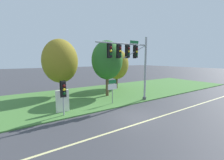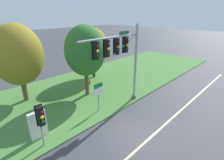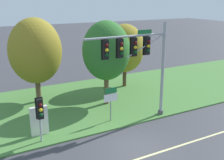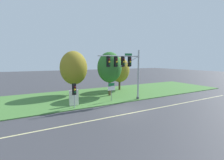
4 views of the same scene
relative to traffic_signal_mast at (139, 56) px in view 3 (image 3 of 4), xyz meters
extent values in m
plane|color=#3D3D42|center=(-2.19, -3.00, -4.76)|extent=(160.00, 160.00, 0.00)
cube|color=beige|center=(-2.19, -4.20, -4.76)|extent=(36.00, 0.16, 0.01)
cube|color=#477A38|center=(-2.19, 5.25, -4.71)|extent=(48.00, 11.50, 0.10)
cylinder|color=#9EA0A5|center=(2.06, 0.01, -1.23)|extent=(0.22, 0.22, 6.86)
cylinder|color=#4C4C51|center=(2.06, 0.01, -4.51)|extent=(0.40, 0.40, 0.30)
cylinder|color=#9EA0A5|center=(-0.98, 0.01, 1.35)|extent=(6.08, 0.14, 0.14)
cylinder|color=#9EA0A5|center=(0.54, 0.01, 0.65)|extent=(3.07, 0.08, 1.47)
cube|color=black|center=(0.60, 0.01, 0.62)|extent=(0.34, 0.28, 1.22)
cube|color=black|center=(0.60, 0.17, 0.62)|extent=(0.46, 0.04, 1.34)
sphere|color=#4C0C0C|center=(0.60, -0.17, 0.92)|extent=(0.22, 0.22, 0.22)
sphere|color=yellow|center=(0.60, -0.17, 0.62)|extent=(0.22, 0.22, 0.22)
sphere|color=#0C4219|center=(0.60, -0.17, 0.32)|extent=(0.22, 0.22, 0.22)
cube|color=black|center=(-0.46, 0.01, 0.62)|extent=(0.34, 0.28, 1.22)
cube|color=black|center=(-0.46, 0.17, 0.62)|extent=(0.46, 0.04, 1.34)
sphere|color=#4C0C0C|center=(-0.46, -0.17, 0.92)|extent=(0.22, 0.22, 0.22)
sphere|color=yellow|center=(-0.46, -0.17, 0.62)|extent=(0.22, 0.22, 0.22)
sphere|color=#0C4219|center=(-0.46, -0.17, 0.32)|extent=(0.22, 0.22, 0.22)
cube|color=black|center=(-1.51, 0.01, 0.62)|extent=(0.34, 0.28, 1.22)
cube|color=black|center=(-1.51, 0.17, 0.62)|extent=(0.46, 0.04, 1.34)
sphere|color=#4C0C0C|center=(-1.51, -0.17, 0.92)|extent=(0.22, 0.22, 0.22)
sphere|color=yellow|center=(-1.51, -0.17, 0.62)|extent=(0.22, 0.22, 0.22)
sphere|color=#0C4219|center=(-1.51, -0.17, 0.32)|extent=(0.22, 0.22, 0.22)
cube|color=black|center=(-2.57, 0.01, 0.62)|extent=(0.34, 0.28, 1.22)
cube|color=black|center=(-2.57, 0.17, 0.62)|extent=(0.46, 0.04, 1.34)
sphere|color=#4C0C0C|center=(-2.57, -0.17, 0.92)|extent=(0.22, 0.22, 0.22)
sphere|color=yellow|center=(-2.57, -0.17, 0.62)|extent=(0.22, 0.22, 0.22)
sphere|color=#0C4219|center=(-2.57, -0.17, 0.32)|extent=(0.22, 0.22, 0.22)
cube|color=#196B33|center=(0.34, -0.04, 1.57)|extent=(1.10, 0.04, 0.28)
cylinder|color=#9EA0A5|center=(-6.93, 0.17, -3.29)|extent=(0.12, 0.12, 2.74)
cube|color=black|center=(-6.93, -0.03, -2.48)|extent=(0.34, 0.28, 1.22)
cube|color=black|center=(-6.93, 0.13, -2.48)|extent=(0.46, 0.04, 1.34)
sphere|color=#4C0C0C|center=(-6.93, -0.21, -2.18)|extent=(0.22, 0.22, 0.22)
sphere|color=yellow|center=(-6.93, -0.21, -2.48)|extent=(0.22, 0.22, 0.22)
sphere|color=#0C4219|center=(-6.93, -0.21, -2.78)|extent=(0.22, 0.22, 0.22)
cylinder|color=slate|center=(-1.81, 0.75, -3.41)|extent=(0.08, 0.08, 2.51)
cube|color=#197238|center=(-1.81, 0.72, -2.40)|extent=(0.91, 0.03, 0.38)
cube|color=white|center=(-1.81, 0.72, -2.92)|extent=(1.07, 0.03, 0.54)
cylinder|color=brown|center=(-5.25, 7.10, -3.10)|extent=(0.43, 0.43, 3.13)
ellipsoid|color=olive|center=(-5.25, 7.10, -0.36)|extent=(4.25, 4.25, 5.32)
cylinder|color=brown|center=(-0.48, 3.91, -2.98)|extent=(0.38, 0.38, 3.38)
ellipsoid|color=#2D6B28|center=(-0.48, 3.91, -0.25)|extent=(3.77, 3.77, 4.72)
cylinder|color=#4C3823|center=(3.31, 7.30, -3.29)|extent=(0.37, 0.37, 2.74)
ellipsoid|color=olive|center=(3.31, 7.30, -0.90)|extent=(3.70, 3.70, 4.62)
cube|color=silver|center=(-6.77, 1.07, -3.71)|extent=(1.10, 0.24, 1.90)
cube|color=#4C4C51|center=(-7.17, 1.07, -4.61)|extent=(0.10, 0.20, 0.10)
cube|color=#4C4C51|center=(-6.37, 1.07, -4.61)|extent=(0.10, 0.20, 0.10)
camera|label=1|loc=(-10.08, -11.75, -0.15)|focal=24.00mm
camera|label=2|loc=(-10.28, -8.89, 3.07)|focal=28.00mm
camera|label=3|loc=(-10.57, -15.37, 3.76)|focal=45.00mm
camera|label=4|loc=(-10.88, -16.79, 0.69)|focal=24.00mm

